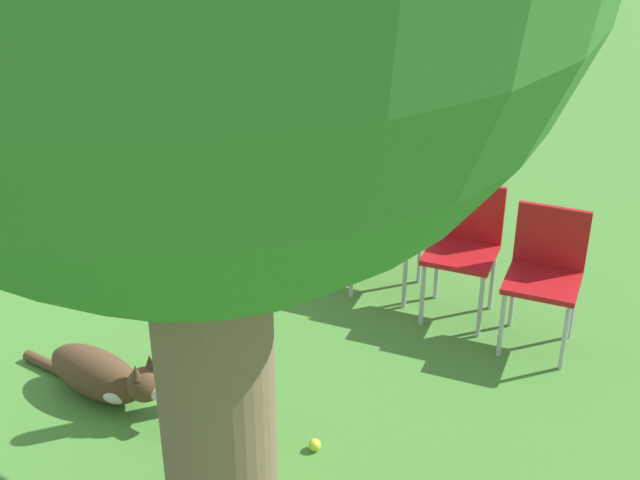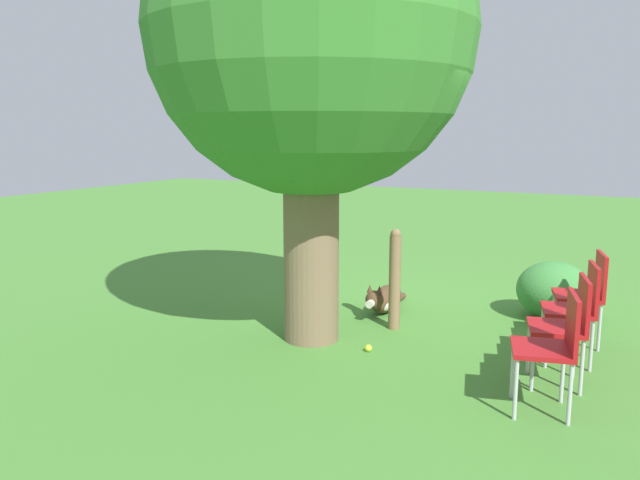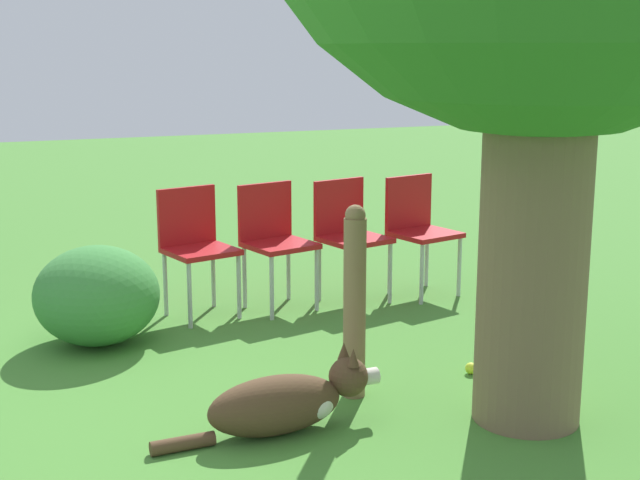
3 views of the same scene
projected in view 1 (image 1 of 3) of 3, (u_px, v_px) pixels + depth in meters
The scene contains 9 objects.
ground_plane at pixel (127, 406), 5.10m from camera, with size 30.00×30.00×0.00m, color #478433.
dog at pixel (104, 376), 5.10m from camera, with size 0.29×1.17×0.39m.
fence_post at pixel (198, 325), 4.89m from camera, with size 0.12×0.12×1.05m.
red_chair_0 at pixel (325, 195), 6.38m from camera, with size 0.51×0.52×0.89m.
red_chair_1 at pixel (391, 216), 6.07m from camera, with size 0.51×0.52×0.89m.
red_chair_2 at pixel (464, 241), 5.76m from camera, with size 0.51×0.52×0.89m.
red_chair_3 at pixel (546, 267), 5.45m from camera, with size 0.51×0.52×0.89m.
tennis_ball at pixel (315, 445), 4.76m from camera, with size 0.07×0.07×0.07m.
low_shrub at pixel (215, 214), 6.59m from camera, with size 0.79×0.79×0.63m.
Camera 1 is at (2.70, 3.23, 3.23)m, focal length 50.00 mm.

